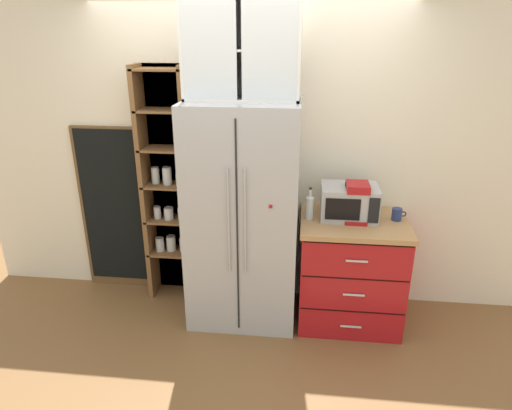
{
  "coord_description": "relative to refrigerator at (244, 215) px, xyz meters",
  "views": [
    {
      "loc": [
        0.47,
        -3.26,
        2.28
      ],
      "look_at": [
        0.1,
        0.01,
        1.0
      ],
      "focal_mm": 31.35,
      "sensor_mm": 36.0,
      "label": 1
    }
  ],
  "objects": [
    {
      "name": "ground_plane",
      "position": [
        -0.0,
        -0.01,
        -0.91
      ],
      "size": [
        10.56,
        10.56,
        0.0
      ],
      "primitive_type": "plane",
      "color": "brown"
    },
    {
      "name": "pantry_shelf_column",
      "position": [
        -0.69,
        0.27,
        0.11
      ],
      "size": [
        0.47,
        0.27,
        2.05
      ],
      "color": "brown",
      "rests_on": "ground"
    },
    {
      "name": "coffee_maker",
      "position": [
        0.88,
        0.02,
        0.15
      ],
      "size": [
        0.17,
        0.2,
        0.31
      ],
      "color": "#A8161C",
      "rests_on": "counter_cabinet"
    },
    {
      "name": "mug_navy",
      "position": [
        1.2,
        0.05,
        0.04
      ],
      "size": [
        0.11,
        0.08,
        0.1
      ],
      "color": "navy",
      "rests_on": "counter_cabinet"
    },
    {
      "name": "counter_cabinet",
      "position": [
        0.88,
        0.01,
        -0.45
      ],
      "size": [
        0.84,
        0.68,
        0.9
      ],
      "color": "#A8161C",
      "rests_on": "ground"
    },
    {
      "name": "wall_back_cream",
      "position": [
        -0.0,
        0.39,
        0.37
      ],
      "size": [
        4.88,
        0.1,
        2.55
      ],
      "primitive_type": "cube",
      "color": "silver",
      "rests_on": "ground"
    },
    {
      "name": "microwave",
      "position": [
        0.83,
        0.06,
        0.12
      ],
      "size": [
        0.44,
        0.33,
        0.26
      ],
      "color": "#ADAFB5",
      "rests_on": "counter_cabinet"
    },
    {
      "name": "upper_cabinet",
      "position": [
        -0.0,
        0.05,
        1.25
      ],
      "size": [
        0.83,
        0.32,
        0.69
      ],
      "color": "silver",
      "rests_on": "refrigerator"
    },
    {
      "name": "bottle_clear",
      "position": [
        0.52,
        -0.01,
        0.11
      ],
      "size": [
        0.06,
        0.06,
        0.26
      ],
      "color": "silver",
      "rests_on": "counter_cabinet"
    },
    {
      "name": "bottle_green",
      "position": [
        0.88,
        0.11,
        0.13
      ],
      "size": [
        0.06,
        0.06,
        0.3
      ],
      "color": "#285B33",
      "rests_on": "counter_cabinet"
    },
    {
      "name": "chalkboard_menu",
      "position": [
        -1.24,
        0.31,
        -0.14
      ],
      "size": [
        0.6,
        0.04,
        1.53
      ],
      "color": "brown",
      "rests_on": "ground"
    },
    {
      "name": "refrigerator",
      "position": [
        0.0,
        0.0,
        0.0
      ],
      "size": [
        0.87,
        0.69,
        1.81
      ],
      "color": "#ADAFB5",
      "rests_on": "ground"
    }
  ]
}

